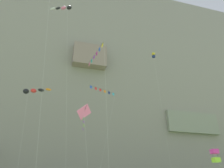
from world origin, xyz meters
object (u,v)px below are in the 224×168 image
kite_banner_low_right (96,61)px  kite_diamond_low_center (84,115)px  kite_banner_near_cliff (103,94)px  kite_box_high_center (215,156)px  kite_windsock_front_field (33,91)px  kite_box_upper_mid (154,56)px  kite_windsock_high_right (64,8)px

kite_banner_low_right → kite_diamond_low_center: 7.74m
kite_banner_near_cliff → kite_banner_low_right: (-4.46, -15.39, -2.41)m
kite_diamond_low_center → kite_box_high_center: kite_diamond_low_center is taller
kite_banner_low_right → kite_windsock_front_field: bearing=126.5°
kite_windsock_front_field → kite_box_upper_mid: 30.17m
kite_banner_near_cliff → kite_banner_low_right: kite_banner_near_cliff is taller
kite_box_upper_mid → kite_windsock_high_right: (-22.30, -9.77, 0.04)m
kite_box_upper_mid → kite_diamond_low_center: (-18.67, -18.03, -22.17)m
kite_windsock_front_field → kite_box_high_center: bearing=-29.2°
kite_diamond_low_center → kite_box_high_center: bearing=-0.9°
kite_windsock_front_field → kite_box_high_center: size_ratio=2.44×
kite_banner_near_cliff → kite_windsock_high_right: bearing=-138.5°
kite_diamond_low_center → kite_box_high_center: (15.16, -0.24, -3.62)m
kite_windsock_front_field → kite_box_high_center: kite_windsock_front_field is taller
kite_windsock_front_field → kite_banner_near_cliff: bearing=19.7°
kite_banner_low_right → kite_windsock_front_field: 13.57m
kite_banner_near_cliff → kite_windsock_high_right: size_ratio=0.64×
kite_box_upper_mid → kite_diamond_low_center: kite_box_upper_mid is taller
kite_box_upper_mid → kite_windsock_high_right: size_ratio=1.00×
kite_banner_near_cliff → kite_windsock_high_right: (-9.35, -8.27, 12.26)m
kite_box_upper_mid → kite_diamond_low_center: 34.14m
kite_banner_low_right → kite_windsock_front_field: (-8.07, 10.91, -0.39)m
kite_banner_low_right → kite_box_upper_mid: bearing=44.1°
kite_diamond_low_center → kite_box_upper_mid: bearing=44.0°
kite_banner_low_right → kite_windsock_high_right: 17.02m
kite_banner_near_cliff → kite_windsock_high_right: 17.50m
kite_windsock_front_field → kite_diamond_low_center: size_ratio=1.57×
kite_windsock_front_field → kite_box_high_center: 27.39m
kite_banner_low_right → kite_windsock_high_right: bearing=124.5°
kite_windsock_front_field → kite_banner_low_right: bearing=-53.5°
kite_windsock_high_right → kite_box_high_center: 33.06m
kite_diamond_low_center → kite_banner_low_right: bearing=42.4°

